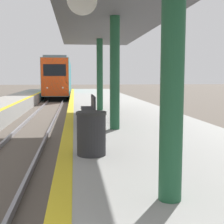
# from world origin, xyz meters

# --- Properties ---
(train) EXTENTS (2.69, 20.84, 4.56)m
(train) POSITION_xyz_m (0.00, 39.63, 2.32)
(train) COLOR black
(train) RESTS_ON ground
(station_canopy) EXTENTS (3.43, 16.39, 3.51)m
(station_canopy) POSITION_xyz_m (3.04, 8.06, 4.17)
(station_canopy) COLOR #1E5133
(station_canopy) RESTS_ON platform_right
(trash_bin) EXTENTS (0.61, 0.61, 0.87)m
(trash_bin) POSITION_xyz_m (2.17, 5.02, 1.32)
(trash_bin) COLOR #262628
(trash_bin) RESTS_ON platform_right
(bench) EXTENTS (0.44, 1.76, 0.92)m
(bench) POSITION_xyz_m (2.36, 9.58, 1.37)
(bench) COLOR #28282D
(bench) RESTS_ON platform_right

